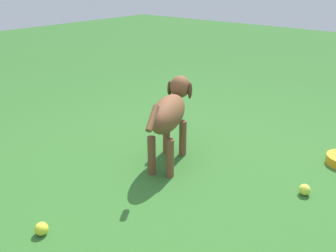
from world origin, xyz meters
TOP-DOWN VIEW (x-y plane):
  - ground at (0.00, 0.00)m, footprint 14.00×14.00m
  - dog at (-0.23, 0.11)m, footprint 0.38×0.75m
  - tennis_ball_0 at (0.63, 0.29)m, footprint 0.07×0.07m
  - tennis_ball_1 at (-0.23, -0.88)m, footprint 0.07×0.07m

SIDE VIEW (x-z plane):
  - ground at x=0.00m, z-range 0.00..0.00m
  - tennis_ball_0 at x=0.63m, z-range 0.00..0.07m
  - tennis_ball_1 at x=-0.23m, z-range 0.00..0.07m
  - dog at x=-0.23m, z-range 0.09..0.62m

